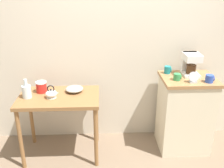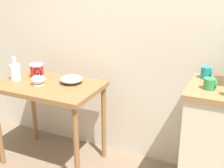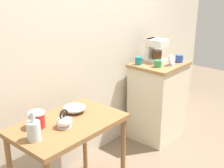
% 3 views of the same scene
% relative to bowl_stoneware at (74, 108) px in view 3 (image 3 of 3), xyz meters
% --- Properties ---
extents(ground_plane, '(8.00, 8.00, 0.00)m').
position_rel_bowl_stoneware_xyz_m(ground_plane, '(0.56, -0.10, -0.81)').
color(ground_plane, '#7A6651').
extents(back_wall, '(4.40, 0.10, 2.80)m').
position_rel_bowl_stoneware_xyz_m(back_wall, '(0.66, 0.34, 0.59)').
color(back_wall, beige).
rests_on(back_wall, ground_plane).
extents(wooden_table, '(0.90, 0.57, 0.77)m').
position_rel_bowl_stoneware_xyz_m(wooden_table, '(-0.17, -0.11, -0.14)').
color(wooden_table, olive).
rests_on(wooden_table, ground_plane).
extents(kitchen_counter, '(0.62, 0.51, 0.93)m').
position_rel_bowl_stoneware_xyz_m(kitchen_counter, '(1.31, -0.02, -0.34)').
color(kitchen_counter, beige).
rests_on(kitchen_counter, ground_plane).
extents(bowl_stoneware, '(0.20, 0.20, 0.06)m').
position_rel_bowl_stoneware_xyz_m(bowl_stoneware, '(0.00, 0.00, 0.00)').
color(bowl_stoneware, '#9E998C').
rests_on(bowl_stoneware, wooden_table).
extents(teakettle, '(0.15, 0.13, 0.15)m').
position_rel_bowl_stoneware_xyz_m(teakettle, '(-0.24, -0.15, 0.01)').
color(teakettle, white).
rests_on(teakettle, wooden_table).
extents(glass_carafe_vase, '(0.10, 0.10, 0.22)m').
position_rel_bowl_stoneware_xyz_m(glass_carafe_vase, '(-0.50, -0.13, 0.04)').
color(glass_carafe_vase, silver).
rests_on(glass_carafe_vase, wooden_table).
extents(canister_enamel, '(0.12, 0.12, 0.13)m').
position_rel_bowl_stoneware_xyz_m(canister_enamel, '(-0.37, 0.01, 0.03)').
color(canister_enamel, red).
rests_on(canister_enamel, wooden_table).
extents(coffee_maker, '(0.18, 0.22, 0.26)m').
position_rel_bowl_stoneware_xyz_m(coffee_maker, '(1.35, 0.07, 0.27)').
color(coffee_maker, white).
rests_on(coffee_maker, kitchen_counter).
extents(mug_dark_teal, '(0.08, 0.07, 0.09)m').
position_rel_bowl_stoneware_xyz_m(mug_dark_teal, '(1.10, 0.13, 0.17)').
color(mug_dark_teal, teal).
rests_on(mug_dark_teal, kitchen_counter).
extents(mug_tall_green, '(0.09, 0.08, 0.08)m').
position_rel_bowl_stoneware_xyz_m(mug_tall_green, '(1.16, -0.09, 0.16)').
color(mug_tall_green, '#338C4C').
rests_on(mug_tall_green, kitchen_counter).
extents(mug_blue, '(0.09, 0.09, 0.08)m').
position_rel_bowl_stoneware_xyz_m(mug_blue, '(1.49, -0.17, 0.17)').
color(mug_blue, '#2D4CAD').
rests_on(mug_blue, kitchen_counter).
extents(table_clock, '(0.11, 0.06, 0.12)m').
position_rel_bowl_stoneware_xyz_m(table_clock, '(1.31, -0.18, 0.18)').
color(table_clock, '#B2B5BA').
rests_on(table_clock, kitchen_counter).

